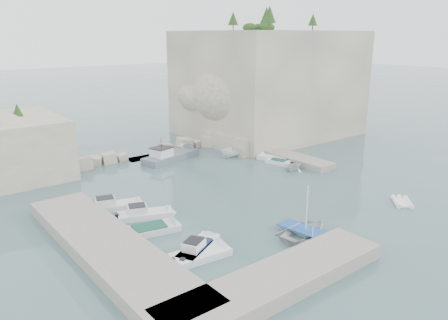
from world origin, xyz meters
TOP-DOWN VIEW (x-y plane):
  - ground at (0.00, 0.00)m, footprint 400.00×400.00m
  - cliff_east at (23.00, 23.00)m, footprint 26.00×22.00m
  - cliff_terrace at (13.00, 18.00)m, footprint 8.00×10.00m
  - quay_west at (-17.00, -1.00)m, footprint 5.00×24.00m
  - quay_south at (-10.00, -12.50)m, footprint 18.00×4.00m
  - ledge_east at (13.50, 10.00)m, footprint 3.00×16.00m
  - breakwater at (-1.00, 22.00)m, footprint 28.00×3.00m
  - motorboat_a at (-12.72, 7.32)m, footprint 6.21×3.37m
  - motorboat_b at (-11.29, 3.55)m, footprint 5.79×3.71m
  - motorboat_c at (-12.63, 0.42)m, footprint 5.96×3.14m
  - motorboat_d at (-11.27, -4.97)m, footprint 5.49×3.93m
  - motorboat_e at (-11.73, -5.90)m, footprint 5.23×2.56m
  - rowboat at (-2.46, -8.30)m, footprint 5.80×4.49m
  - inflatable_dinghy at (10.71, -9.50)m, footprint 3.36×3.27m
  - tender_east_a at (10.31, 5.08)m, footprint 3.38×3.00m
  - tender_east_b at (10.92, 8.10)m, footprint 2.35×4.11m
  - tender_east_c at (11.57, 9.80)m, footprint 2.82×5.15m
  - tender_east_d at (8.83, 14.69)m, footprint 4.78×1.93m
  - work_boat at (0.83, 18.76)m, footprint 9.65×4.88m
  - rowboat_mast at (-2.46, -8.30)m, footprint 0.10×0.10m
  - vegetation at (17.83, 24.40)m, footprint 53.48×13.88m

SIDE VIEW (x-z plane):
  - ground at x=0.00m, z-range 0.00..0.00m
  - motorboat_a at x=-12.72m, z-range -0.70..0.70m
  - motorboat_b at x=-11.29m, z-range -0.70..0.70m
  - motorboat_c at x=-12.63m, z-range -0.35..0.35m
  - motorboat_d at x=-11.27m, z-range -0.70..0.70m
  - motorboat_e at x=-11.73m, z-range -0.35..0.35m
  - rowboat at x=-2.46m, z-range -0.55..0.55m
  - inflatable_dinghy at x=10.71m, z-range -0.22..0.22m
  - tender_east_a at x=10.31m, z-range -0.82..0.82m
  - tender_east_b at x=10.92m, z-range -0.35..0.35m
  - tender_east_c at x=11.57m, z-range -0.35..0.35m
  - tender_east_d at x=8.83m, z-range -0.91..0.91m
  - work_boat at x=0.83m, z-range -1.10..1.10m
  - ledge_east at x=13.50m, z-range 0.00..0.80m
  - quay_west at x=-17.00m, z-range 0.00..1.10m
  - quay_south at x=-10.00m, z-range 0.00..1.10m
  - breakwater at x=-1.00m, z-range 0.00..1.40m
  - cliff_terrace at x=13.00m, z-range 0.00..2.50m
  - rowboat_mast at x=-2.46m, z-range 0.55..4.75m
  - cliff_east at x=23.00m, z-range 0.00..17.00m
  - vegetation at x=17.83m, z-range 11.23..24.63m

